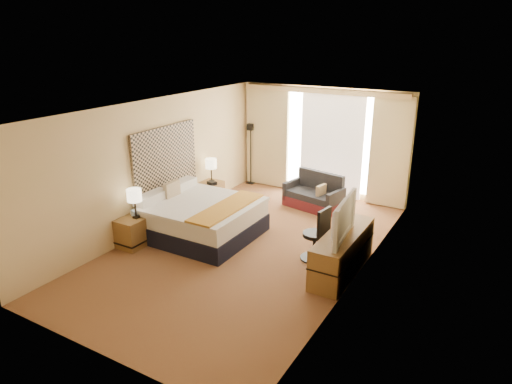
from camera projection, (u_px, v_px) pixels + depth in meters
The scene contains 21 objects.
floor at pixel (248, 247), 8.52m from camera, with size 4.20×7.00×0.02m, color #5F271B.
ceiling at pixel (247, 107), 7.66m from camera, with size 4.20×7.00×0.02m, color silver.
wall_back at pixel (323, 142), 10.94m from camera, with size 4.20×0.02×2.60m, color #E5BE8B.
wall_front at pixel (90, 262), 5.23m from camera, with size 4.20×0.02×2.60m, color #E5BE8B.
wall_left at pixel (157, 164), 9.08m from camera, with size 0.02×7.00×2.60m, color #E5BE8B.
wall_right at pixel (363, 201), 7.09m from camera, with size 0.02×7.00×2.60m, color #E5BE8B.
headboard at pixel (166, 163), 9.23m from camera, with size 0.06×1.85×1.50m, color black.
nightstand_left at pixel (132, 233), 8.45m from camera, with size 0.45×0.52×0.55m, color olive.
nightstand_right at pixel (211, 194), 10.50m from camera, with size 0.45×0.52×0.55m, color olive.
media_dresser at pixel (343, 252), 7.54m from camera, with size 0.50×1.80×0.70m, color olive.
window at pixel (332, 142), 10.80m from camera, with size 2.30×0.02×2.30m, color white.
curtains at pixel (321, 138), 10.82m from camera, with size 4.12×0.19×2.56m.
bed at pixel (201, 218), 8.89m from camera, with size 2.03×1.86×0.99m.
loveseat at pixel (315, 196), 10.36m from camera, with size 1.39×0.93×0.80m.
floor_lamp at pixel (251, 142), 11.74m from camera, with size 0.20×0.20×1.59m.
desk_chair at pixel (317, 237), 7.89m from camera, with size 0.48×0.48×0.99m.
lamp_left at pixel (134, 196), 8.26m from camera, with size 0.27×0.27×0.56m.
lamp_right at pixel (211, 164), 10.31m from camera, with size 0.26×0.26×0.54m.
tissue_box at pixel (136, 213), 8.46m from camera, with size 0.13×0.13×0.12m, color #9CC0F2.
telephone at pixel (212, 183), 10.23m from camera, with size 0.19×0.15×0.07m, color black.
television at pixel (338, 218), 7.16m from camera, with size 1.16×0.15×0.67m, color black.
Camera 1 is at (3.99, -6.59, 3.79)m, focal length 32.00 mm.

